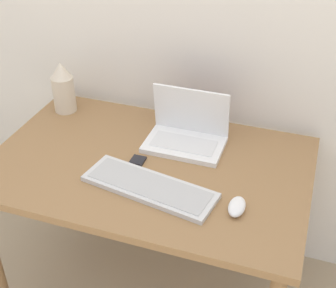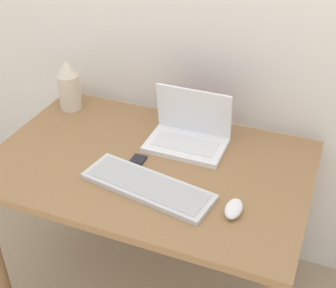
{
  "view_description": "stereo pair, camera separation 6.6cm",
  "coord_description": "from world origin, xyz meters",
  "px_view_note": "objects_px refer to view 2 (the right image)",
  "views": [
    {
      "loc": [
        0.53,
        -0.93,
        1.74
      ],
      "look_at": [
        0.08,
        0.38,
        0.81
      ],
      "focal_mm": 50.0,
      "sensor_mm": 36.0,
      "label": 1
    },
    {
      "loc": [
        0.59,
        -0.91,
        1.74
      ],
      "look_at": [
        0.08,
        0.38,
        0.81
      ],
      "focal_mm": 50.0,
      "sensor_mm": 36.0,
      "label": 2
    }
  ],
  "objects_px": {
    "laptop": "(189,133)",
    "keyboard": "(148,186)",
    "vase": "(69,85)",
    "mp3_player": "(138,160)",
    "mouse": "(234,209)"
  },
  "relations": [
    {
      "from": "laptop",
      "to": "keyboard",
      "type": "xyz_separation_m",
      "value": [
        -0.04,
        -0.32,
        -0.04
      ]
    },
    {
      "from": "vase",
      "to": "mp3_player",
      "type": "distance_m",
      "value": 0.53
    },
    {
      "from": "keyboard",
      "to": "mouse",
      "type": "distance_m",
      "value": 0.31
    },
    {
      "from": "mouse",
      "to": "vase",
      "type": "xyz_separation_m",
      "value": [
        -0.86,
        0.41,
        0.09
      ]
    },
    {
      "from": "mouse",
      "to": "vase",
      "type": "distance_m",
      "value": 0.95
    },
    {
      "from": "keyboard",
      "to": "vase",
      "type": "xyz_separation_m",
      "value": [
        -0.55,
        0.4,
        0.1
      ]
    },
    {
      "from": "laptop",
      "to": "vase",
      "type": "bearing_deg",
      "value": 172.39
    },
    {
      "from": "laptop",
      "to": "mp3_player",
      "type": "distance_m",
      "value": 0.23
    },
    {
      "from": "mp3_player",
      "to": "mouse",
      "type": "bearing_deg",
      "value": -20.23
    },
    {
      "from": "laptop",
      "to": "mouse",
      "type": "distance_m",
      "value": 0.43
    },
    {
      "from": "laptop",
      "to": "mouse",
      "type": "relative_size",
      "value": 3.03
    },
    {
      "from": "keyboard",
      "to": "mouse",
      "type": "xyz_separation_m",
      "value": [
        0.31,
        -0.01,
        0.01
      ]
    },
    {
      "from": "laptop",
      "to": "mp3_player",
      "type": "bearing_deg",
      "value": -127.05
    },
    {
      "from": "mouse",
      "to": "mp3_player",
      "type": "relative_size",
      "value": 1.82
    },
    {
      "from": "laptop",
      "to": "mp3_player",
      "type": "height_order",
      "value": "laptop"
    }
  ]
}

